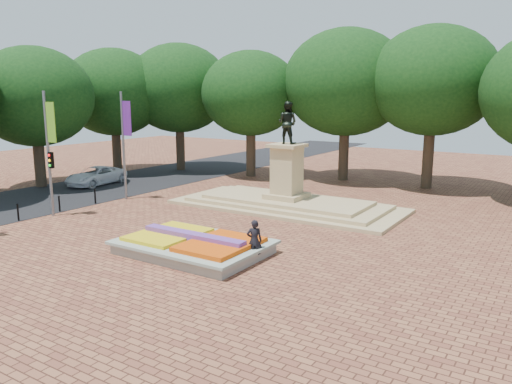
{
  "coord_description": "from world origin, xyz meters",
  "views": [
    {
      "loc": [
        14.53,
        -17.99,
        6.75
      ],
      "look_at": [
        1.85,
        1.7,
        2.2
      ],
      "focal_mm": 35.0,
      "sensor_mm": 36.0,
      "label": 1
    }
  ],
  "objects_px": {
    "monument": "(287,193)",
    "van": "(96,176)",
    "pedestrian": "(254,241)",
    "flower_bed": "(194,245)"
  },
  "relations": [
    {
      "from": "flower_bed",
      "to": "pedestrian",
      "type": "xyz_separation_m",
      "value": [
        2.77,
        0.55,
        0.5
      ]
    },
    {
      "from": "monument",
      "to": "pedestrian",
      "type": "relative_size",
      "value": 7.94
    },
    {
      "from": "monument",
      "to": "van",
      "type": "xyz_separation_m",
      "value": [
        -16.2,
        -0.95,
        -0.19
      ]
    },
    {
      "from": "flower_bed",
      "to": "monument",
      "type": "height_order",
      "value": "monument"
    },
    {
      "from": "monument",
      "to": "van",
      "type": "height_order",
      "value": "monument"
    },
    {
      "from": "pedestrian",
      "to": "flower_bed",
      "type": "bearing_deg",
      "value": -25.53
    },
    {
      "from": "monument",
      "to": "pedestrian",
      "type": "distance_m",
      "value": 10.18
    },
    {
      "from": "pedestrian",
      "to": "van",
      "type": "bearing_deg",
      "value": -59.79
    },
    {
      "from": "flower_bed",
      "to": "pedestrian",
      "type": "height_order",
      "value": "pedestrian"
    },
    {
      "from": "flower_bed",
      "to": "van",
      "type": "bearing_deg",
      "value": 152.3
    }
  ]
}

